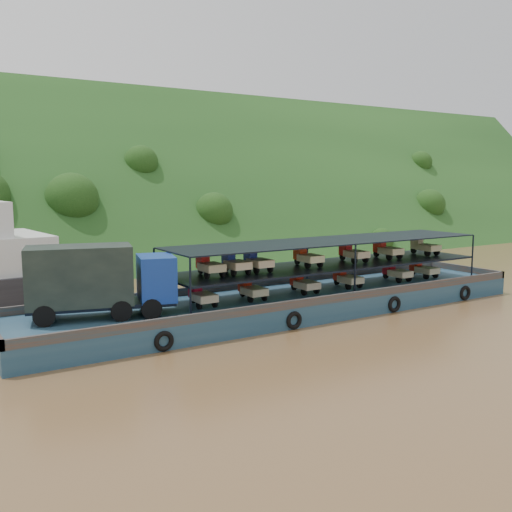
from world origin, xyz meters
TOP-DOWN VIEW (x-y plane):
  - ground at (0.00, 0.00)m, footprint 160.00×160.00m
  - hillside at (0.00, 36.00)m, footprint 140.00×39.60m
  - cargo_barge at (-3.99, -1.34)m, footprint 35.00×7.18m

SIDE VIEW (x-z plane):
  - ground at x=0.00m, z-range 0.00..0.00m
  - hillside at x=0.00m, z-range -19.80..19.80m
  - cargo_barge at x=-3.99m, z-range -1.26..3.85m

